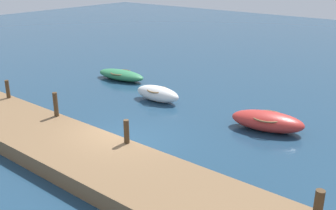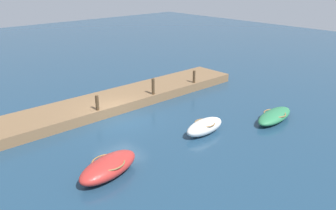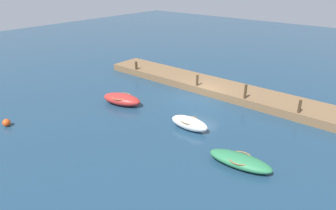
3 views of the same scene
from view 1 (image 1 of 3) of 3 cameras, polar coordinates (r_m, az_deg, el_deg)
name	(u,v)px [view 1 (image 1 of 3)]	position (r m, az deg, el deg)	size (l,w,h in m)	color
ground_plane	(125,143)	(15.93, -6.17, -5.52)	(84.00, 84.00, 0.00)	navy
dock_platform	(83,156)	(14.56, -12.13, -7.16)	(21.67, 3.12, 0.59)	brown
dinghy_white	(158,94)	(20.44, -1.52, 1.67)	(2.62, 1.14, 0.80)	white
rowboat_red	(267,121)	(17.41, 14.17, -2.25)	(3.32, 2.04, 0.83)	#B72D28
rowboat_green	(121,75)	(24.37, -6.81, 4.34)	(3.40, 1.56, 0.61)	#2D7A4C
mooring_post_west	(8,89)	(20.61, -22.17, 2.15)	(0.19, 0.19, 0.89)	#47331E
mooring_post_mid_west	(56,104)	(17.43, -15.93, 0.08)	(0.20, 0.20, 1.06)	#47331E
mooring_post_mid_east	(126,131)	(14.40, -6.02, -3.82)	(0.20, 0.20, 0.90)	#47331E
mooring_post_east	(319,203)	(11.21, 20.98, -13.08)	(0.25, 0.25, 0.74)	#47331E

